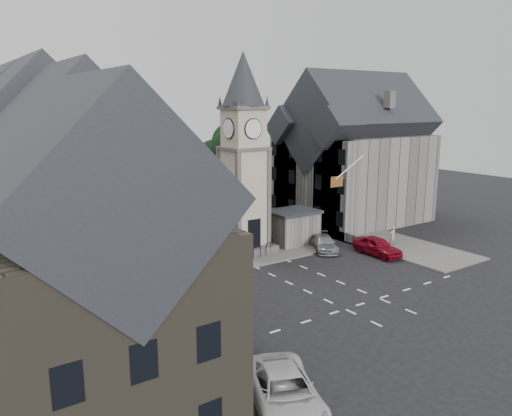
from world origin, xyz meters
TOP-DOWN VIEW (x-y plane):
  - ground at (0.00, 0.00)m, footprint 120.00×120.00m
  - pavement_west at (-12.50, 6.00)m, footprint 6.00×30.00m
  - pavement_east at (12.00, 8.00)m, footprint 6.00×26.00m
  - central_island at (1.50, 8.00)m, footprint 10.00×8.00m
  - road_markings at (0.00, -5.50)m, footprint 20.00×8.00m
  - clock_tower at (0.00, 7.99)m, footprint 4.86×4.86m
  - stone_shelter at (4.80, 7.50)m, footprint 4.30×3.30m
  - town_tree at (2.00, 13.00)m, footprint 7.20×7.20m
  - warning_sign_post at (-3.20, 5.43)m, footprint 0.70×0.19m
  - terrace_pink at (-15.50, 16.00)m, footprint 8.10×7.60m
  - terrace_cream at (-15.50, 8.00)m, footprint 8.10×7.60m
  - terrace_tudor at (-15.50, 0.00)m, footprint 8.10×7.60m
  - building_sw_stone at (-17.00, -9.00)m, footprint 8.60×7.60m
  - backdrop_west at (-12.00, 28.00)m, footprint 20.00×10.00m
  - east_building at (15.59, 11.00)m, footprint 14.40×11.40m
  - east_boundary_wall at (9.20, 10.00)m, footprint 0.40×16.00m
  - flagpole at (8.00, 4.00)m, footprint 3.68×0.10m
  - car_west_blue at (-9.87, -3.26)m, footprint 4.50×3.59m
  - car_west_silver at (-7.77, 5.89)m, footprint 4.23×3.16m
  - car_west_grey at (-8.13, 6.43)m, footprint 4.99×2.97m
  - car_island_silver at (-5.50, 4.50)m, footprint 2.18×4.10m
  - car_island_east at (5.81, 4.50)m, footprint 3.65×4.64m
  - car_east_red at (8.50, 1.02)m, footprint 1.94×4.52m
  - van_sw_white at (-10.71, -11.40)m, footprint 4.58×6.22m
  - pedestrian at (11.50, 2.00)m, footprint 0.67×0.44m

SIDE VIEW (x-z plane):
  - ground at x=0.00m, z-range 0.00..0.00m
  - road_markings at x=0.00m, z-range 0.00..0.01m
  - pavement_west at x=-12.50m, z-range 0.00..0.14m
  - pavement_east at x=12.00m, z-range 0.00..0.14m
  - central_island at x=1.50m, z-range 0.00..0.16m
  - east_boundary_wall at x=9.20m, z-range 0.00..0.90m
  - car_island_east at x=5.81m, z-range 0.00..1.26m
  - car_island_silver at x=-5.50m, z-range 0.00..1.28m
  - car_west_grey at x=-8.13m, z-range 0.00..1.30m
  - car_west_silver at x=-7.77m, z-range 0.00..1.33m
  - car_west_blue at x=-9.87m, z-range 0.00..1.44m
  - car_east_red at x=8.50m, z-range 0.00..1.52m
  - van_sw_white at x=-10.71m, z-range 0.00..1.57m
  - pedestrian at x=11.50m, z-range 0.00..1.82m
  - stone_shelter at x=4.80m, z-range 0.01..3.09m
  - warning_sign_post at x=-3.20m, z-range 0.60..3.45m
  - backdrop_west at x=-12.00m, z-range 0.00..8.00m
  - building_sw_stone at x=-17.00m, z-range 0.15..10.55m
  - terrace_tudor at x=-15.50m, z-range 0.19..12.19m
  - east_building at x=15.59m, z-range -0.04..12.56m
  - terrace_pink at x=-15.50m, z-range 0.18..12.98m
  - terrace_cream at x=-15.50m, z-range 0.18..12.98m
  - town_tree at x=2.00m, z-range 1.57..12.37m
  - flagpole at x=8.00m, z-range 5.63..8.37m
  - clock_tower at x=0.00m, z-range 0.00..16.25m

